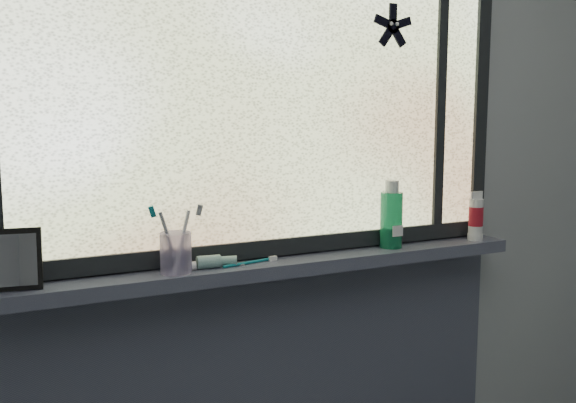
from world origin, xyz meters
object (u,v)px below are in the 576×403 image
Objects in this scene: mouthwash_bottle at (391,214)px; toothbrush_cup at (176,253)px; cream_tube at (476,214)px; vanity_mirror at (16,259)px.

toothbrush_cup is at bearing -178.36° from mouthwash_bottle.
mouthwash_bottle is at bearing 175.74° from cream_tube.
toothbrush_cup is 1.05m from cream_tube.
vanity_mirror is 1.12m from mouthwash_bottle.
vanity_mirror is 1.37× the size of toothbrush_cup.
cream_tube is (1.05, -0.00, 0.03)m from toothbrush_cup.
vanity_mirror is at bearing -179.43° from mouthwash_bottle.
vanity_mirror is at bearing 178.66° from toothbrush_cup.
vanity_mirror is 0.85× the size of mouthwash_bottle.
vanity_mirror is 1.45m from cream_tube.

